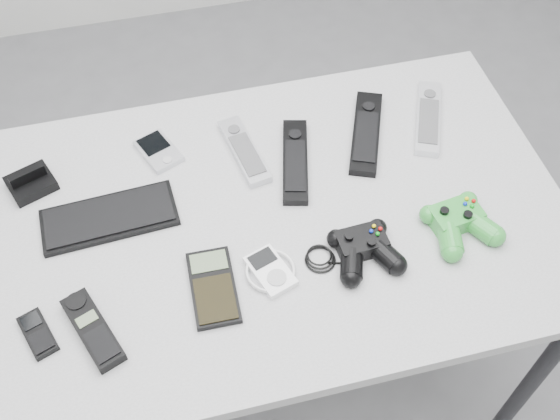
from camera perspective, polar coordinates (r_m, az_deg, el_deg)
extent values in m
plane|color=slate|center=(2.08, -0.70, -11.66)|extent=(3.50, 3.50, 0.00)
cube|color=gray|center=(1.36, -0.25, -0.77)|extent=(1.19, 0.77, 0.03)
cylinder|color=black|center=(1.72, 21.05, -13.80)|extent=(0.04, 0.04, 0.77)
cylinder|color=black|center=(1.90, -18.88, -3.23)|extent=(0.04, 0.04, 0.77)
cylinder|color=black|center=(2.00, 12.80, 2.90)|extent=(0.04, 0.04, 0.77)
cube|color=black|center=(1.37, -14.64, -0.59)|extent=(0.28, 0.13, 0.02)
cube|color=black|center=(1.47, -20.99, 2.50)|extent=(0.11, 0.11, 0.05)
cube|color=#BBBCC3|center=(1.47, -10.54, 5.09)|extent=(0.11, 0.13, 0.02)
cube|color=#BBBCC3|center=(1.44, -3.16, 5.21)|extent=(0.08, 0.21, 0.02)
cube|color=black|center=(1.42, 1.33, 4.33)|extent=(0.11, 0.24, 0.02)
cube|color=black|center=(1.49, 7.51, 6.74)|extent=(0.15, 0.25, 0.02)
cube|color=silver|center=(1.55, 12.78, 7.90)|extent=(0.14, 0.23, 0.02)
cube|color=black|center=(1.27, -20.36, -10.05)|extent=(0.07, 0.10, 0.02)
cube|color=black|center=(1.24, -16.00, -9.96)|extent=(0.11, 0.17, 0.03)
cube|color=black|center=(1.25, -5.84, -6.68)|extent=(0.09, 0.17, 0.02)
cube|color=white|center=(1.26, -0.84, -5.31)|extent=(0.13, 0.13, 0.02)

